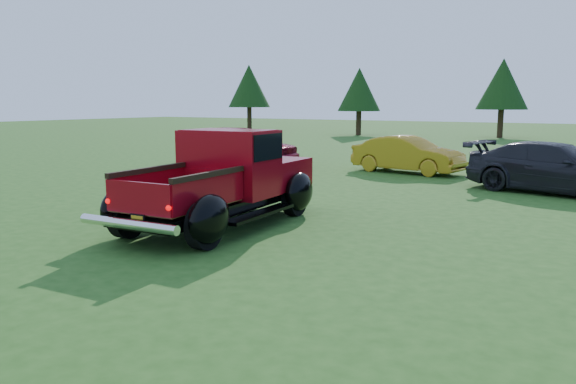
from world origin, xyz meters
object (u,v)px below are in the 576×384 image
at_px(tree_west, 359,90).
at_px(tree_mid_left, 503,84).
at_px(show_car_yellow, 408,154).
at_px(tree_far_west, 249,86).
at_px(pickup_truck, 230,179).
at_px(show_car_grey, 557,168).
at_px(show_car_red, 240,145).

relative_size(tree_west, tree_mid_left, 0.92).
height_order(tree_mid_left, show_car_yellow, tree_mid_left).
xyz_separation_m(tree_far_west, pickup_truck, (19.97, -28.63, -2.69)).
distance_m(tree_far_west, show_car_yellow, 28.32).
xyz_separation_m(tree_west, tree_mid_left, (9.00, 2.00, 0.27)).
bearing_deg(show_car_grey, tree_mid_left, 25.92).
xyz_separation_m(tree_mid_left, show_car_red, (-4.53, -21.89, -2.65)).
height_order(show_car_yellow, show_car_grey, show_car_grey).
height_order(tree_mid_left, pickup_truck, tree_mid_left).
xyz_separation_m(tree_west, show_car_red, (4.47, -19.89, -2.38)).
xyz_separation_m(pickup_truck, show_car_grey, (4.82, 7.00, -0.20)).
bearing_deg(show_car_grey, show_car_red, 97.43).
relative_size(tree_mid_left, show_car_yellow, 1.40).
height_order(tree_far_west, tree_west, tree_far_west).
distance_m(tree_far_west, tree_west, 10.06).
bearing_deg(pickup_truck, show_car_grey, 52.03).
bearing_deg(show_car_yellow, tree_far_west, 53.79).
relative_size(tree_far_west, show_car_grey, 1.20).
xyz_separation_m(tree_west, show_car_grey, (14.79, -20.63, -2.48)).
bearing_deg(show_car_grey, tree_far_west, 60.46).
relative_size(tree_mid_left, show_car_red, 1.16).
bearing_deg(show_car_red, tree_west, 11.42).
xyz_separation_m(tree_far_west, tree_west, (10.00, -1.00, -0.41)).
height_order(tree_west, show_car_red, tree_west).
xyz_separation_m(pickup_truck, show_car_yellow, (0.25, 9.02, -0.24)).
bearing_deg(tree_west, show_car_red, -77.33).
relative_size(pickup_truck, show_car_yellow, 1.35).
height_order(tree_west, pickup_truck, tree_west).
bearing_deg(show_car_red, show_car_yellow, -78.73).
xyz_separation_m(show_car_red, show_car_yellow, (5.75, 1.28, -0.15)).
relative_size(tree_far_west, show_car_yellow, 1.46).
distance_m(pickup_truck, show_car_red, 9.50).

